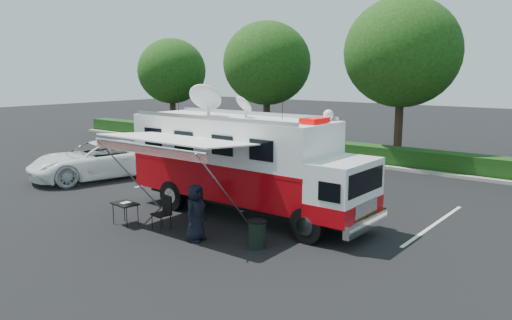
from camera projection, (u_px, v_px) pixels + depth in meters
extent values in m
plane|color=black|center=(247.00, 215.00, 17.42)|extent=(120.00, 120.00, 0.00)
cube|color=#9E998E|center=(461.00, 177.00, 23.46)|extent=(60.00, 0.35, 0.15)
cube|color=black|center=(467.00, 165.00, 24.08)|extent=(60.00, 1.20, 1.00)
cylinder|color=black|center=(173.00, 110.00, 38.10)|extent=(0.44, 0.44, 4.00)
ellipsoid|color=#14380F|center=(172.00, 71.00, 37.57)|extent=(5.12, 5.12, 4.86)
cylinder|color=black|center=(267.00, 114.00, 32.56)|extent=(0.44, 0.44, 4.40)
ellipsoid|color=#14380F|center=(267.00, 63.00, 31.99)|extent=(5.63, 5.63, 5.35)
cylinder|color=black|center=(399.00, 119.00, 27.03)|extent=(0.44, 0.44, 4.80)
ellipsoid|color=#14380F|center=(402.00, 52.00, 26.40)|extent=(6.14, 6.14, 5.84)
cube|color=silver|center=(106.00, 163.00, 27.37)|extent=(0.12, 5.50, 0.01)
cube|color=silver|center=(182.00, 177.00, 23.71)|extent=(0.12, 5.50, 0.01)
cube|color=silver|center=(285.00, 196.00, 20.04)|extent=(0.12, 5.50, 0.01)
cube|color=silver|center=(434.00, 225.00, 16.38)|extent=(0.12, 5.50, 0.01)
cube|color=black|center=(247.00, 200.00, 17.33)|extent=(8.52, 1.39, 0.30)
cylinder|color=black|center=(307.00, 225.00, 14.55)|extent=(1.09, 0.32, 1.09)
cylinder|color=black|center=(343.00, 209.00, 16.23)|extent=(1.09, 0.32, 1.09)
cylinder|color=black|center=(173.00, 195.00, 18.06)|extent=(1.09, 0.32, 1.09)
cylinder|color=black|center=(214.00, 184.00, 19.74)|extent=(1.09, 0.32, 1.09)
cube|color=silver|center=(366.00, 223.00, 14.56)|extent=(0.20, 2.48, 0.40)
cube|color=white|center=(345.00, 188.00, 14.85)|extent=(1.39, 2.48, 1.68)
cube|color=#A9060C|center=(344.00, 207.00, 14.96)|extent=(1.41, 2.50, 0.54)
cube|color=black|center=(365.00, 181.00, 14.41)|extent=(0.12, 2.18, 0.69)
cube|color=#A9060C|center=(232.00, 177.00, 17.62)|extent=(7.53, 2.48, 1.19)
cube|color=#A9060C|center=(232.00, 160.00, 17.51)|extent=(7.55, 2.50, 0.10)
cube|color=white|center=(232.00, 139.00, 17.38)|extent=(7.53, 2.48, 1.39)
cube|color=silver|center=(231.00, 118.00, 17.25)|extent=(7.53, 2.48, 0.08)
cube|color=#CC0505|center=(315.00, 120.00, 15.17)|extent=(0.54, 0.94, 0.16)
sphere|color=white|center=(328.00, 115.00, 15.98)|extent=(0.34, 0.34, 0.34)
ellipsoid|color=silver|center=(205.00, 97.00, 17.68)|extent=(1.19, 1.19, 0.36)
ellipsoid|color=silver|center=(244.00, 104.00, 17.07)|extent=(0.69, 0.69, 0.20)
cylinder|color=black|center=(178.00, 100.00, 19.34)|extent=(0.02, 0.02, 0.99)
cylinder|color=black|center=(208.00, 102.00, 18.38)|extent=(0.02, 0.02, 0.99)
cylinder|color=black|center=(282.00, 105.00, 16.32)|extent=(0.02, 0.02, 0.99)
cube|color=silver|center=(176.00, 139.00, 15.59)|extent=(4.95, 2.37, 0.21)
cube|color=red|center=(146.00, 149.00, 14.71)|extent=(4.95, 0.04, 0.28)
cylinder|color=#B2B2B7|center=(146.00, 146.00, 14.68)|extent=(4.95, 0.07, 0.07)
cylinder|color=#B2B2B7|center=(131.00, 176.00, 17.14)|extent=(0.05, 2.56, 2.86)
cylinder|color=#B2B2B7|center=(228.00, 196.00, 14.43)|extent=(0.05, 2.56, 2.86)
imported|color=white|center=(99.00, 178.00, 23.52)|extent=(4.56, 6.81, 1.73)
imported|color=black|center=(196.00, 240.00, 14.86)|extent=(0.69, 0.92, 1.72)
cube|color=black|center=(125.00, 204.00, 16.26)|extent=(0.92, 0.70, 0.04)
cylinder|color=black|center=(113.00, 214.00, 16.37)|extent=(0.02, 0.02, 0.71)
cylinder|color=black|center=(124.00, 211.00, 16.71)|extent=(0.02, 0.02, 0.71)
cylinder|color=black|center=(127.00, 218.00, 15.94)|extent=(0.02, 0.02, 0.71)
cylinder|color=black|center=(138.00, 215.00, 16.28)|extent=(0.02, 0.02, 0.71)
cube|color=silver|center=(125.00, 203.00, 16.33)|extent=(0.22, 0.30, 0.01)
cube|color=black|center=(161.00, 214.00, 15.75)|extent=(0.59, 0.59, 0.05)
cube|color=black|center=(167.00, 204.00, 15.90)|extent=(0.51, 0.13, 0.57)
cylinder|color=black|center=(152.00, 222.00, 15.77)|extent=(0.02, 0.02, 0.51)
cylinder|color=black|center=(162.00, 219.00, 16.08)|extent=(0.02, 0.02, 0.51)
cylinder|color=black|center=(161.00, 225.00, 15.52)|extent=(0.02, 0.02, 0.51)
cylinder|color=black|center=(171.00, 222.00, 15.83)|extent=(0.02, 0.02, 0.51)
cylinder|color=black|center=(257.00, 235.00, 14.19)|extent=(0.50, 0.50, 0.76)
cylinder|color=black|center=(257.00, 221.00, 14.11)|extent=(0.54, 0.54, 0.04)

